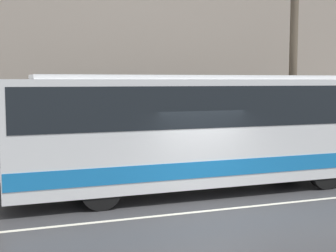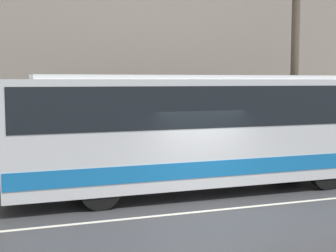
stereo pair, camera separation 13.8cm
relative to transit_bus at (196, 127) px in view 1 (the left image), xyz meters
name	(u,v)px [view 1 (the left image)]	position (x,y,z in m)	size (l,w,h in m)	color
ground_plane	(216,210)	(-0.32, -2.09, -1.95)	(60.00, 60.00, 0.00)	#38383A
sidewalk	(151,169)	(-0.32, 3.42, -1.87)	(60.00, 3.02, 0.17)	gray
lane_stripe	(216,210)	(-0.32, -2.09, -1.95)	(54.00, 0.14, 0.01)	beige
transit_bus	(196,127)	(0.00, 0.00, 0.00)	(10.97, 2.49, 3.47)	white
utility_pole_near	(293,70)	(5.03, 2.43, 1.75)	(0.30, 0.30, 7.06)	brown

